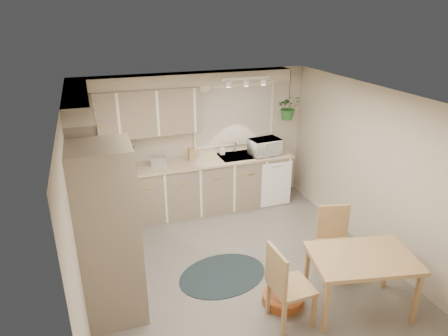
{
  "coord_description": "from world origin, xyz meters",
  "views": [
    {
      "loc": [
        -1.72,
        -4.35,
        3.38
      ],
      "look_at": [
        -0.02,
        0.55,
        1.28
      ],
      "focal_mm": 32.0,
      "sensor_mm": 36.0,
      "label": 1
    }
  ],
  "objects": [
    {
      "name": "base_cab_left",
      "position": [
        -1.7,
        0.88,
        0.45
      ],
      "size": [
        0.6,
        1.85,
        0.9
      ],
      "primitive_type": "cube",
      "color": "gray",
      "rests_on": "floor"
    },
    {
      "name": "upper_cab_left",
      "position": [
        -1.82,
        1.0,
        1.83
      ],
      "size": [
        0.35,
        2.0,
        0.75
      ],
      "primitive_type": "cube",
      "color": "gray",
      "rests_on": "wall_left"
    },
    {
      "name": "counter_left",
      "position": [
        -1.69,
        0.88,
        0.92
      ],
      "size": [
        0.64,
        1.89,
        0.04
      ],
      "primitive_type": "cube",
      "color": "beige",
      "rests_on": "base_cab_left"
    },
    {
      "name": "dishwasher_front",
      "position": [
        1.3,
        1.49,
        0.42
      ],
      "size": [
        0.58,
        0.02,
        0.83
      ],
      "primitive_type": "cube",
      "color": "white",
      "rests_on": "base_cab_back"
    },
    {
      "name": "wall_back",
      "position": [
        0.0,
        2.1,
        1.2
      ],
      "size": [
        4.0,
        0.04,
        2.4
      ],
      "primitive_type": "cube",
      "color": "#BDB19C",
      "rests_on": "floor"
    },
    {
      "name": "wall_front",
      "position": [
        0.0,
        -2.1,
        1.2
      ],
      "size": [
        4.0,
        0.04,
        2.4
      ],
      "primitive_type": "cube",
      "color": "#BDB19C",
      "rests_on": "floor"
    },
    {
      "name": "range_hood",
      "position": [
        -1.7,
        0.3,
        1.4
      ],
      "size": [
        0.4,
        0.6,
        0.14
      ],
      "primitive_type": "cube",
      "color": "white",
      "rests_on": "upper_cab_left"
    },
    {
      "name": "coffee_maker",
      "position": [
        -1.21,
        1.8,
        1.11
      ],
      "size": [
        0.23,
        0.27,
        0.35
      ],
      "primitive_type": "cube",
      "rotation": [
        0.0,
        0.0,
        -0.16
      ],
      "color": "black",
      "rests_on": "counter_back"
    },
    {
      "name": "upper_cab_back",
      "position": [
        -1.0,
        1.93,
        1.83
      ],
      "size": [
        2.0,
        0.35,
        0.75
      ],
      "primitive_type": "cube",
      "color": "gray",
      "rests_on": "wall_back"
    },
    {
      "name": "track_light_bar",
      "position": [
        0.7,
        1.55,
        2.33
      ],
      "size": [
        0.8,
        0.04,
        0.04
      ],
      "primitive_type": "cube",
      "color": "white",
      "rests_on": "ceiling"
    },
    {
      "name": "soffit_back",
      "position": [
        -0.2,
        1.95,
        2.3
      ],
      "size": [
        3.6,
        0.3,
        0.2
      ],
      "primitive_type": "cube",
      "color": "#BDB19C",
      "rests_on": "wall_back"
    },
    {
      "name": "wall_oven_face",
      "position": [
        -1.35,
        -0.38,
        1.05
      ],
      "size": [
        0.02,
        0.56,
        0.58
      ],
      "primitive_type": "cube",
      "color": "white",
      "rests_on": "oven_stack"
    },
    {
      "name": "floor",
      "position": [
        0.0,
        0.0,
        0.0
      ],
      "size": [
        4.2,
        4.2,
        0.0
      ],
      "primitive_type": "plane",
      "color": "slate",
      "rests_on": "ground"
    },
    {
      "name": "oven_stack",
      "position": [
        -1.68,
        -0.38,
        1.05
      ],
      "size": [
        0.65,
        0.65,
        2.1
      ],
      "primitive_type": "cube",
      "color": "gray",
      "rests_on": "floor"
    },
    {
      "name": "soffit_left",
      "position": [
        -1.85,
        1.0,
        2.3
      ],
      "size": [
        0.3,
        2.0,
        0.2
      ],
      "primitive_type": "cube",
      "color": "#BDB19C",
      "rests_on": "wall_left"
    },
    {
      "name": "counter_back",
      "position": [
        -0.2,
        1.79,
        0.92
      ],
      "size": [
        3.64,
        0.64,
        0.04
      ],
      "primitive_type": "cube",
      "color": "beige",
      "rests_on": "base_cab_back"
    },
    {
      "name": "hanging_plant",
      "position": [
        1.57,
        1.7,
        1.72
      ],
      "size": [
        0.48,
        0.51,
        0.33
      ],
      "primitive_type": "imported",
      "rotation": [
        0.0,
        0.0,
        -0.26
      ],
      "color": "#265C24",
      "rests_on": "ceiling"
    },
    {
      "name": "knife_block",
      "position": [
        -0.15,
        1.85,
        1.05
      ],
      "size": [
        0.1,
        0.1,
        0.22
      ],
      "primitive_type": "cube",
      "rotation": [
        0.0,
        0.0,
        0.03
      ],
      "color": "tan",
      "rests_on": "counter_back"
    },
    {
      "name": "cooktop",
      "position": [
        -1.68,
        0.3,
        0.94
      ],
      "size": [
        0.52,
        0.58,
        0.02
      ],
      "primitive_type": "cube",
      "color": "white",
      "rests_on": "counter_left"
    },
    {
      "name": "toaster",
      "position": [
        -0.72,
        1.82,
        1.02
      ],
      "size": [
        0.28,
        0.2,
        0.15
      ],
      "primitive_type": "cube",
      "rotation": [
        0.0,
        0.0,
        -0.23
      ],
      "color": "#AFB1B7",
      "rests_on": "counter_back"
    },
    {
      "name": "ceiling",
      "position": [
        0.0,
        0.0,
        2.4
      ],
      "size": [
        4.2,
        4.2,
        0.0
      ],
      "primitive_type": "plane",
      "color": "white",
      "rests_on": "wall_back"
    },
    {
      "name": "window_frame",
      "position": [
        0.7,
        2.08,
        1.6
      ],
      "size": [
        1.5,
        0.02,
        1.1
      ],
      "primitive_type": "cube",
      "color": "white",
      "rests_on": "wall_back"
    },
    {
      "name": "window_blinds",
      "position": [
        0.7,
        2.07,
        1.6
      ],
      "size": [
        1.4,
        0.02,
        1.0
      ],
      "primitive_type": "cube",
      "color": "beige",
      "rests_on": "wall_back"
    },
    {
      "name": "base_cab_back",
      "position": [
        -0.2,
        1.8,
        0.45
      ],
      "size": [
        3.6,
        0.6,
        0.9
      ],
      "primitive_type": "cube",
      "color": "gray",
      "rests_on": "floor"
    },
    {
      "name": "microwave",
      "position": [
        1.14,
        1.7,
        1.12
      ],
      "size": [
        0.56,
        0.36,
        0.36
      ],
      "primitive_type": "imported",
      "rotation": [
        0.0,
        0.0,
        0.13
      ],
      "color": "white",
      "rests_on": "counter_back"
    },
    {
      "name": "wall_clock",
      "position": [
        0.15,
        2.07,
        2.18
      ],
      "size": [
        0.3,
        0.03,
        0.3
      ],
      "primitive_type": "cylinder",
      "rotation": [
        1.57,
        0.0,
        0.0
      ],
      "color": "gold",
      "rests_on": "wall_back"
    },
    {
      "name": "sink",
      "position": [
        0.7,
        1.8,
        0.9
      ],
      "size": [
        0.7,
        0.48,
        0.1
      ],
      "primitive_type": "cube",
      "color": "#AFB1B7",
      "rests_on": "counter_back"
    },
    {
      "name": "chair_left",
      "position": [
        0.19,
        -1.16,
        0.49
      ],
      "size": [
        0.47,
        0.47,
        0.99
      ],
      "primitive_type": "cube",
      "rotation": [
        0.0,
        0.0,
        -1.54
      ],
      "color": "tan",
      "rests_on": "floor"
    },
    {
      "name": "braided_rug",
      "position": [
        -0.27,
        -0.13,
        0.01
      ],
      "size": [
        1.38,
        1.13,
        0.01
      ],
      "primitive_type": "ellipsoid",
      "rotation": [
        0.0,
        0.0,
        0.19
      ],
      "color": "black",
      "rests_on": "floor"
    },
    {
      "name": "wall_right",
      "position": [
        2.0,
        0.0,
        1.2
      ],
      "size": [
        0.04,
        4.2,
        2.4
      ],
      "primitive_type": "cube",
      "color": "#BDB19C",
      "rests_on": "floor"
    },
    {
      "name": "soap_bottle",
      "position": [
        0.43,
        1.95,
        0.98
      ],
      "size": [
        0.09,
        0.19,
        0.08
      ],
      "primitive_type": "imported",
      "rotation": [
        0.0,
        0.0,
        -0.04
      ],
      "color": "white",
      "rests_on": "counter_back"
    },
    {
      "name": "pet_bed",
      "position": [
        0.26,
        -0.87,
        0.06
      ],
      "size": [
        0.63,
        0.63,
        0.12
      ],
      "primitive_type": "cylinder",
      "rotation": [
        0.0,
        0.0,
        -0.29
      ],
      "color": "#A34F20",
      "rests_on": "floor"
    },
    {
      "name": "wall_left",
      "position": [
        -2.0,
        0.0,
        1.2
      ],
      "size": [
        0.04,
        4.2,
        2.4
      ],
      "primitive_type": "cube",
      "color": "#BDB19C",
      "rests_on": "floor"
    },
    {
      "name": "chair_back",
      "position": [
        1.15,
        -0.6,
        0.48
      ],
      "size": [
        0.54,
        0.54,
        0.95
      ],
      "primitive_type": "cube",
      "rotation": [
        0.0,
        0.0,
        2.91
      ],
      "color": "tan",
      "rests_on": "floor"
    },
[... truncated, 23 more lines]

